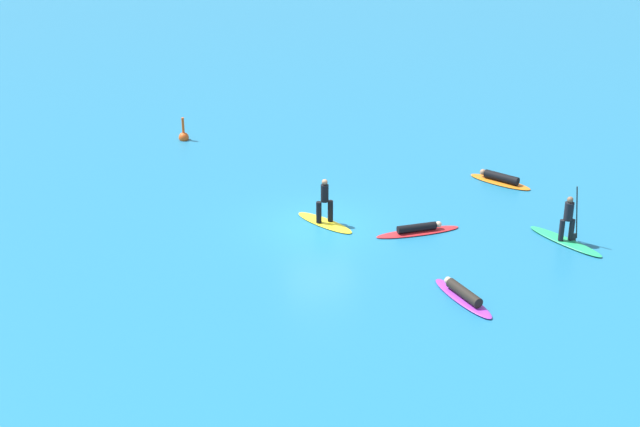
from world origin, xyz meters
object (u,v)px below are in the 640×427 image
surfer_on_green_board (566,232)px  surfer_on_purple_board (463,295)px  marker_buoy (184,136)px  surfer_on_red_board (418,230)px  surfer_on_orange_board (500,179)px  surfer_on_yellow_board (325,213)px

surfer_on_green_board → surfer_on_purple_board: surfer_on_green_board is taller
marker_buoy → surfer_on_purple_board: bearing=-68.4°
surfer_on_green_board → surfer_on_purple_board: size_ratio=1.07×
surfer_on_purple_board → marker_buoy: size_ratio=2.46×
surfer_on_red_board → surfer_on_orange_board: (4.95, 3.78, 0.03)m
marker_buoy → surfer_on_yellow_board: bearing=-69.3°
surfer_on_yellow_board → surfer_on_purple_board: size_ratio=0.89×
surfer_on_green_board → surfer_on_orange_board: size_ratio=1.19×
surfer_on_orange_board → surfer_on_purple_board: size_ratio=0.90×
surfer_on_green_board → marker_buoy: size_ratio=2.62×
surfer_on_red_board → marker_buoy: 14.29m
surfer_on_red_board → marker_buoy: size_ratio=2.70×
surfer_on_red_board → surfer_on_purple_board: surfer_on_purple_board is taller
surfer_on_green_board → surfer_on_red_board: (-4.83, 2.06, -0.30)m
surfer_on_red_board → surfer_on_purple_board: size_ratio=1.10×
surfer_on_purple_board → surfer_on_yellow_board: bearing=9.5°
surfer_on_purple_board → marker_buoy: marker_buoy is taller
surfer_on_red_board → marker_buoy: marker_buoy is taller
surfer_on_yellow_board → surfer_on_green_board: bearing=-146.8°
surfer_on_purple_board → surfer_on_red_board: bearing=-17.0°
surfer_on_purple_board → marker_buoy: 18.68m
surfer_on_orange_board → marker_buoy: size_ratio=2.21×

